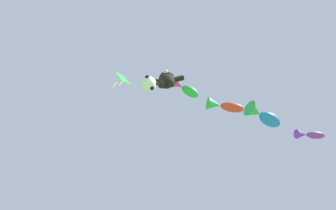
% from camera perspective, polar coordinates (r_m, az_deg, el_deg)
% --- Properties ---
extents(teddy_bear_kite, '(2.01, 0.89, 2.04)m').
position_cam_1_polar(teddy_bear_kite, '(12.66, -0.43, 6.39)').
color(teddy_bear_kite, black).
extents(soccer_ball_kite, '(0.90, 0.89, 0.83)m').
position_cam_1_polar(soccer_ball_kite, '(11.48, -4.93, 5.30)').
color(soccer_ball_kite, white).
extents(fish_kite_emerald, '(1.78, 1.61, 0.73)m').
position_cam_1_polar(fish_kite_emerald, '(13.36, 4.10, 4.36)').
color(fish_kite_emerald, green).
extents(fish_kite_crimson, '(2.25, 1.29, 0.74)m').
position_cam_1_polar(fish_kite_crimson, '(13.36, 13.82, -0.19)').
color(fish_kite_crimson, red).
extents(fish_kite_cobalt, '(2.45, 2.16, 1.05)m').
position_cam_1_polar(fish_kite_cobalt, '(15.13, 22.83, -2.43)').
color(fish_kite_cobalt, blue).
extents(fish_kite_violet, '(1.83, 0.86, 0.58)m').
position_cam_1_polar(fish_kite_violet, '(16.29, 32.10, -6.41)').
color(fish_kite_violet, purple).
extents(diamond_kite, '(0.99, 1.17, 3.11)m').
position_cam_1_polar(diamond_kite, '(16.62, -11.57, 6.58)').
color(diamond_kite, green).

